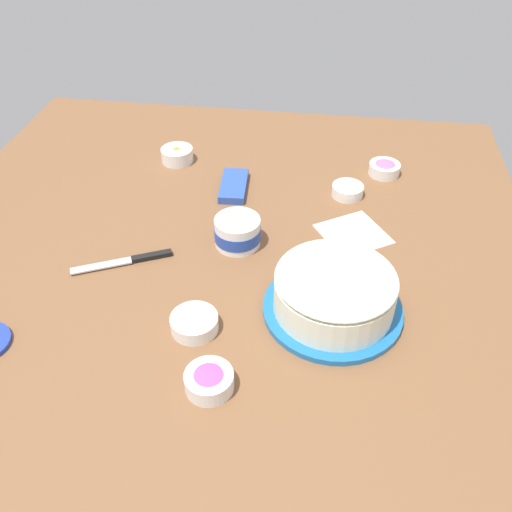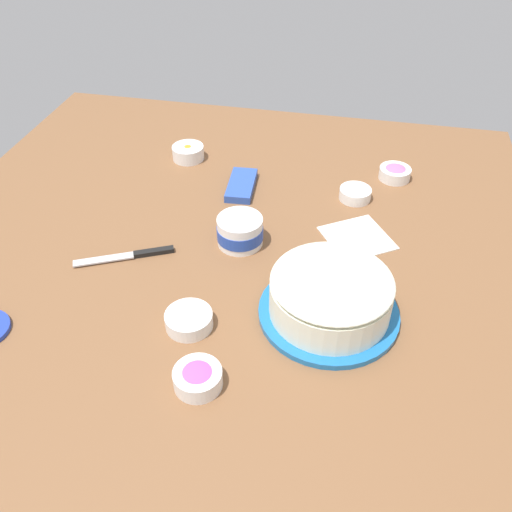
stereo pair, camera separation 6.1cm
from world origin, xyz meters
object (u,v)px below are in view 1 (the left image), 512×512
(frosted_cake, at_px, (334,293))
(spreading_knife, at_px, (131,260))
(frosting_tub, at_px, (238,231))
(sprinkle_bowl_pink, at_px, (384,168))
(sprinkle_bowl_green, at_px, (348,190))
(paper_napkin, at_px, (353,233))
(candy_box_lower, at_px, (234,186))
(sprinkle_bowl_orange, at_px, (177,154))
(sprinkle_bowl_rainbow, at_px, (209,380))
(sprinkle_bowl_yellow, at_px, (195,323))

(frosted_cake, height_order, spreading_knife, frosted_cake)
(spreading_knife, bearing_deg, frosting_tub, -66.06)
(spreading_knife, xyz_separation_m, sprinkle_bowl_pink, (0.49, -0.60, 0.01))
(spreading_knife, distance_m, sprinkle_bowl_green, 0.61)
(sprinkle_bowl_pink, bearing_deg, paper_napkin, 164.40)
(paper_napkin, bearing_deg, candy_box_lower, 64.01)
(sprinkle_bowl_orange, height_order, candy_box_lower, sprinkle_bowl_orange)
(spreading_knife, distance_m, sprinkle_bowl_pink, 0.77)
(frosting_tub, distance_m, sprinkle_bowl_rainbow, 0.43)
(frosted_cake, relative_size, candy_box_lower, 1.92)
(sprinkle_bowl_yellow, distance_m, candy_box_lower, 0.53)
(frosted_cake, xyz_separation_m, sprinkle_bowl_yellow, (-0.09, 0.28, -0.04))
(frosted_cake, relative_size, sprinkle_bowl_yellow, 3.01)
(sprinkle_bowl_yellow, bearing_deg, sprinkle_bowl_green, -29.08)
(sprinkle_bowl_rainbow, distance_m, paper_napkin, 0.57)
(frosting_tub, bearing_deg, sprinkle_bowl_rainbow, -177.33)
(frosted_cake, relative_size, sprinkle_bowl_green, 3.44)
(sprinkle_bowl_pink, bearing_deg, sprinkle_bowl_orange, 91.25)
(candy_box_lower, distance_m, paper_napkin, 0.37)
(spreading_knife, bearing_deg, sprinkle_bowl_pink, -51.10)
(frosted_cake, distance_m, candy_box_lower, 0.53)
(spreading_knife, xyz_separation_m, sprinkle_bowl_green, (0.36, -0.50, 0.01))
(spreading_knife, height_order, sprinkle_bowl_rainbow, sprinkle_bowl_rainbow)
(frosted_cake, relative_size, spreading_knife, 1.34)
(spreading_knife, relative_size, paper_napkin, 1.48)
(sprinkle_bowl_green, height_order, sprinkle_bowl_orange, sprinkle_bowl_orange)
(frosted_cake, height_order, sprinkle_bowl_rainbow, frosted_cake)
(frosting_tub, xyz_separation_m, sprinkle_bowl_orange, (0.37, 0.25, -0.01))
(frosted_cake, xyz_separation_m, candy_box_lower, (0.44, 0.29, -0.04))
(candy_box_lower, bearing_deg, frosted_cake, -150.47)
(paper_napkin, bearing_deg, sprinkle_bowl_rainbow, 152.70)
(sprinkle_bowl_pink, distance_m, sprinkle_bowl_rainbow, 0.88)
(sprinkle_bowl_green, distance_m, paper_napkin, 0.18)
(frosting_tub, height_order, candy_box_lower, frosting_tub)
(frosted_cake, bearing_deg, candy_box_lower, 33.49)
(frosting_tub, height_order, paper_napkin, frosting_tub)
(frosting_tub, distance_m, sprinkle_bowl_green, 0.37)
(frosting_tub, height_order, sprinkle_bowl_rainbow, frosting_tub)
(sprinkle_bowl_rainbow, bearing_deg, frosted_cake, -43.56)
(frosting_tub, distance_m, sprinkle_bowl_yellow, 0.29)
(sprinkle_bowl_yellow, bearing_deg, frosted_cake, -72.02)
(frosted_cake, bearing_deg, sprinkle_bowl_green, -3.06)
(sprinkle_bowl_rainbow, relative_size, candy_box_lower, 0.59)
(sprinkle_bowl_pink, relative_size, sprinkle_bowl_rainbow, 0.97)
(frosting_tub, xyz_separation_m, spreading_knife, (-0.11, 0.24, -0.03))
(frosting_tub, xyz_separation_m, sprinkle_bowl_green, (0.25, -0.26, -0.02))
(frosted_cake, distance_m, sprinkle_bowl_orange, 0.75)
(sprinkle_bowl_green, relative_size, paper_napkin, 0.57)
(frosted_cake, bearing_deg, sprinkle_bowl_pink, -12.42)
(frosting_tub, bearing_deg, spreading_knife, 113.94)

